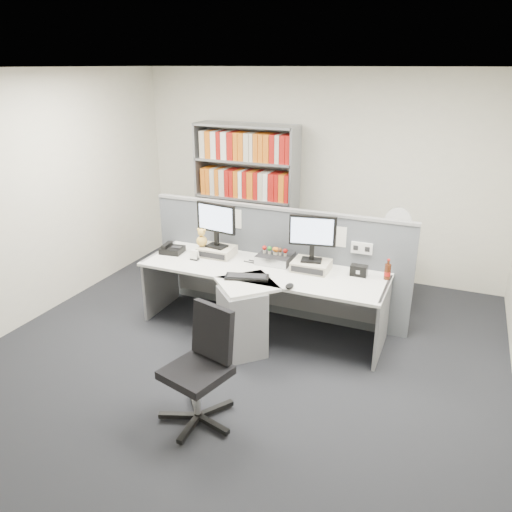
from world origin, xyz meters
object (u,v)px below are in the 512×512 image
at_px(speaker, 359,271).
at_px(shelving_unit, 247,200).
at_px(desktop_pc, 275,258).
at_px(keyboard, 247,277).
at_px(desk_fan, 398,224).
at_px(office_chair, 202,363).
at_px(desk_phone, 172,249).
at_px(mouse, 290,286).
at_px(monitor_left, 216,221).
at_px(monitor_right, 313,234).
at_px(desk, 254,300).
at_px(cola_bottle, 387,272).
at_px(desk_calendar, 195,256).
at_px(filing_cabinet, 392,277).

xyz_separation_m(speaker, shelving_unit, (-1.87, 1.42, 0.20)).
distance_m(desktop_pc, keyboard, 0.53).
bearing_deg(desk_fan, office_chair, -111.86).
bearing_deg(desk_fan, desk_phone, -153.95).
xyz_separation_m(mouse, desk_phone, (-1.56, 0.39, 0.02)).
bearing_deg(desk_phone, mouse, -14.24).
bearing_deg(monitor_left, speaker, 1.55).
relative_size(mouse, speaker, 0.71).
bearing_deg(monitor_left, monitor_right, -0.00).
bearing_deg(desk, monitor_right, 38.34).
relative_size(keyboard, desk_fan, 0.91).
height_order(desktop_pc, keyboard, desktop_pc).
xyz_separation_m(monitor_right, mouse, (-0.06, -0.52, -0.37)).
distance_m(cola_bottle, desk_fan, 0.98).
bearing_deg(monitor_right, shelving_unit, 133.39).
xyz_separation_m(desktop_pc, desk_calendar, (-0.84, -0.27, 0.00)).
xyz_separation_m(monitor_left, desktop_pc, (0.68, 0.06, -0.35)).
bearing_deg(shelving_unit, filing_cabinet, -12.07).
distance_m(mouse, desk_phone, 1.61).
bearing_deg(desk_fan, filing_cabinet, 90.00).
distance_m(keyboard, cola_bottle, 1.40).
xyz_separation_m(desk, cola_bottle, (1.25, 0.45, 0.34)).
xyz_separation_m(keyboard, desk_calendar, (-0.73, 0.24, 0.03)).
relative_size(speaker, desk_fan, 0.33).
xyz_separation_m(filing_cabinet, office_chair, (-1.09, -2.71, 0.16)).
distance_m(desk_calendar, cola_bottle, 2.05).
bearing_deg(desk, filing_cabinet, 49.39).
height_order(desk, desk_phone, desk_phone).
bearing_deg(desktop_pc, desk_fan, 40.11).
height_order(mouse, desk_fan, desk_fan).
distance_m(desk_calendar, speaker, 1.77).
xyz_separation_m(desktop_pc, office_chair, (0.05, -1.75, -0.26)).
relative_size(cola_bottle, shelving_unit, 0.11).
distance_m(speaker, filing_cabinet, 1.09).
xyz_separation_m(desktop_pc, speaker, (0.91, -0.01, 0.01)).
bearing_deg(desk_calendar, desk, -12.02).
bearing_deg(keyboard, filing_cabinet, 49.81).
relative_size(monitor_right, cola_bottle, 2.28).
distance_m(filing_cabinet, desk_fan, 0.67).
bearing_deg(keyboard, desk_calendar, 161.94).
bearing_deg(shelving_unit, monitor_right, -46.61).
bearing_deg(mouse, shelving_unit, 123.83).
relative_size(mouse, desk_calendar, 1.09).
xyz_separation_m(monitor_left, cola_bottle, (1.87, 0.07, -0.32)).
bearing_deg(desktop_pc, mouse, -57.46).
bearing_deg(monitor_left, desktop_pc, 4.81).
distance_m(desk_calendar, office_chair, 1.74).
bearing_deg(desk, cola_bottle, 19.73).
height_order(desktop_pc, desk_calendar, desk_calendar).
relative_size(monitor_left, cola_bottle, 2.33).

